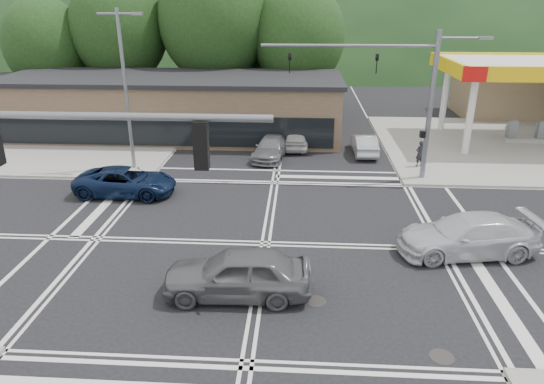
# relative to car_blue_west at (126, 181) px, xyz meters

# --- Properties ---
(ground) EXTENTS (120.00, 120.00, 0.00)m
(ground) POSITION_rel_car_blue_west_xyz_m (7.56, -5.00, -0.71)
(ground) COLOR black
(ground) RESTS_ON ground
(sidewalk_ne) EXTENTS (16.00, 16.00, 0.15)m
(sidewalk_ne) POSITION_rel_car_blue_west_xyz_m (22.56, 10.00, -0.63)
(sidewalk_ne) COLOR gray
(sidewalk_ne) RESTS_ON ground
(sidewalk_nw) EXTENTS (16.00, 16.00, 0.15)m
(sidewalk_nw) POSITION_rel_car_blue_west_xyz_m (-7.44, 10.00, -0.63)
(sidewalk_nw) COLOR gray
(sidewalk_nw) RESTS_ON ground
(gas_station_canopy) EXTENTS (12.32, 8.34, 5.75)m
(gas_station_canopy) POSITION_rel_car_blue_west_xyz_m (24.55, 10.99, 4.33)
(gas_station_canopy) COLOR silver
(gas_station_canopy) RESTS_ON ground
(convenience_store) EXTENTS (10.00, 6.00, 3.80)m
(convenience_store) POSITION_rel_car_blue_west_xyz_m (27.56, 20.00, 1.19)
(convenience_store) COLOR #846B4F
(convenience_store) RESTS_ON ground
(commercial_row) EXTENTS (24.00, 8.00, 4.00)m
(commercial_row) POSITION_rel_car_blue_west_xyz_m (-0.44, 12.00, 1.29)
(commercial_row) COLOR brown
(commercial_row) RESTS_ON ground
(hill_north) EXTENTS (252.00, 126.00, 140.00)m
(hill_north) POSITION_rel_car_blue_west_xyz_m (7.56, 85.00, -0.71)
(hill_north) COLOR #193618
(hill_north) RESTS_ON ground
(tree_n_a) EXTENTS (8.00, 8.00, 11.75)m
(tree_n_a) POSITION_rel_car_blue_west_xyz_m (-6.44, 19.00, 6.43)
(tree_n_a) COLOR #382619
(tree_n_a) RESTS_ON ground
(tree_n_b) EXTENTS (9.00, 9.00, 12.98)m
(tree_n_b) POSITION_rel_car_blue_west_xyz_m (1.56, 19.00, 7.08)
(tree_n_b) COLOR #382619
(tree_n_b) RESTS_ON ground
(tree_n_c) EXTENTS (7.60, 7.60, 10.87)m
(tree_n_c) POSITION_rel_car_blue_west_xyz_m (8.56, 19.00, 5.78)
(tree_n_c) COLOR #382619
(tree_n_c) RESTS_ON ground
(tree_n_d) EXTENTS (6.80, 6.80, 9.76)m
(tree_n_d) POSITION_rel_car_blue_west_xyz_m (-12.44, 18.00, 5.13)
(tree_n_d) COLOR #382619
(tree_n_d) RESTS_ON ground
(tree_n_e) EXTENTS (8.40, 8.40, 11.98)m
(tree_n_e) POSITION_rel_car_blue_west_xyz_m (5.56, 23.00, 6.43)
(tree_n_e) COLOR #382619
(tree_n_e) RESTS_ON ground
(streetlight_nw) EXTENTS (2.50, 0.25, 9.00)m
(streetlight_nw) POSITION_rel_car_blue_west_xyz_m (-0.88, 4.00, 4.34)
(streetlight_nw) COLOR slate
(streetlight_nw) RESTS_ON ground
(signal_mast_ne) EXTENTS (11.65, 0.30, 8.00)m
(signal_mast_ne) POSITION_rel_car_blue_west_xyz_m (14.51, 3.20, 4.37)
(signal_mast_ne) COLOR slate
(signal_mast_ne) RESTS_ON ground
(car_blue_west) EXTENTS (5.15, 2.47, 1.41)m
(car_blue_west) POSITION_rel_car_blue_west_xyz_m (0.00, 0.00, 0.00)
(car_blue_west) COLOR #0C1936
(car_blue_west) RESTS_ON ground
(car_grey_center) EXTENTS (5.06, 2.18, 1.70)m
(car_grey_center) POSITION_rel_car_blue_west_xyz_m (6.90, -8.75, 0.14)
(car_grey_center) COLOR #57585B
(car_grey_center) RESTS_ON ground
(car_silver_east) EXTENTS (5.72, 2.95, 1.59)m
(car_silver_east) POSITION_rel_car_blue_west_xyz_m (15.56, -5.30, 0.09)
(car_silver_east) COLOR silver
(car_silver_east) RESTS_ON ground
(car_queue_a) EXTENTS (1.44, 3.96, 1.30)m
(car_queue_a) POSITION_rel_car_blue_west_xyz_m (13.06, 7.85, -0.06)
(car_queue_a) COLOR #A5A7AD
(car_queue_a) RESTS_ON ground
(car_queue_b) EXTENTS (1.80, 4.14, 1.39)m
(car_queue_b) POSITION_rel_car_blue_west_xyz_m (8.56, 9.00, -0.01)
(car_queue_b) COLOR silver
(car_queue_b) RESTS_ON ground
(car_northbound) EXTENTS (2.41, 4.71, 1.31)m
(car_northbound) POSITION_rel_car_blue_west_xyz_m (7.06, 6.68, -0.05)
(car_northbound) COLOR slate
(car_northbound) RESTS_ON ground
(pedestrian) EXTENTS (0.67, 0.58, 1.55)m
(pedestrian) POSITION_rel_car_blue_west_xyz_m (15.98, 5.11, 0.22)
(pedestrian) COLOR black
(pedestrian) RESTS_ON sidewalk_ne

